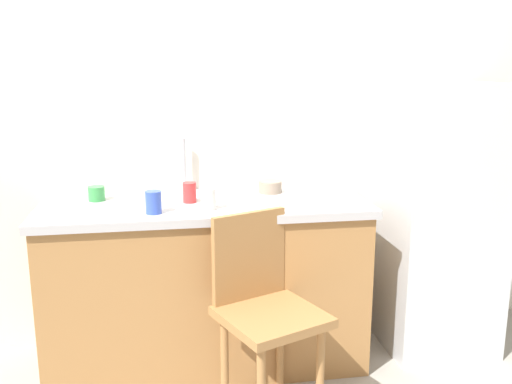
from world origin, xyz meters
TOP-DOWN VIEW (x-y plane):
  - back_wall at (0.00, 1.00)m, footprint 4.80×0.10m
  - cabinet_base at (-0.20, 0.65)m, footprint 1.56×0.60m
  - countertop at (-0.20, 0.65)m, footprint 1.60×0.64m
  - faucet at (-0.29, 0.90)m, footprint 0.02×0.02m
  - refrigerator at (1.04, 0.66)m, footprint 0.56×0.58m
  - chair at (0.01, 0.18)m, footprint 0.52×0.52m
  - terracotta_bowl at (0.15, 0.79)m, footprint 0.12×0.12m
  - cup_red at (-0.28, 0.65)m, footprint 0.07×0.07m
  - cup_green at (-0.73, 0.76)m, footprint 0.08×0.08m
  - cup_white at (-0.20, 0.50)m, footprint 0.07×0.07m
  - cup_blue at (-0.45, 0.46)m, footprint 0.07×0.07m

SIDE VIEW (x-z plane):
  - cabinet_base at x=-0.20m, z-range 0.00..0.82m
  - chair at x=0.01m, z-range 0.05..0.94m
  - refrigerator at x=1.04m, z-range 0.00..1.43m
  - countertop at x=-0.20m, z-range 0.82..0.86m
  - terracotta_bowl at x=0.15m, z-range 0.86..0.92m
  - cup_green at x=-0.73m, z-range 0.86..0.93m
  - cup_white at x=-0.20m, z-range 0.86..0.96m
  - cup_red at x=-0.28m, z-range 0.86..0.96m
  - cup_blue at x=-0.45m, z-range 0.86..0.96m
  - faucet at x=-0.29m, z-range 0.86..1.14m
  - back_wall at x=0.00m, z-range 0.00..2.45m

